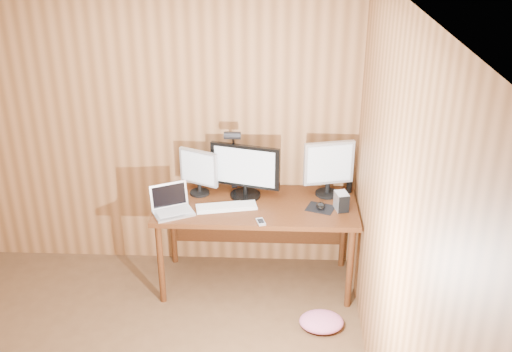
# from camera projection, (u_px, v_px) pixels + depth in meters

# --- Properties ---
(room_shell) EXTENTS (4.00, 4.00, 4.00)m
(room_shell) POSITION_uv_depth(u_px,v_px,m) (65.00, 261.00, 3.12)
(room_shell) COLOR brown
(room_shell) RESTS_ON ground
(desk) EXTENTS (1.60, 0.70, 0.75)m
(desk) POSITION_uv_depth(u_px,v_px,m) (257.00, 213.00, 4.88)
(desk) COLOR #47220E
(desk) RESTS_ON floor
(monitor_center) EXTENTS (0.56, 0.25, 0.45)m
(monitor_center) POSITION_uv_depth(u_px,v_px,m) (245.00, 170.00, 4.79)
(monitor_center) COLOR black
(monitor_center) RESTS_ON desk
(monitor_left) EXTENTS (0.32, 0.17, 0.39)m
(monitor_left) POSITION_uv_depth(u_px,v_px,m) (199.00, 171.00, 4.84)
(monitor_left) COLOR black
(monitor_left) RESTS_ON desk
(monitor_right) EXTENTS (0.41, 0.19, 0.46)m
(monitor_right) POSITION_uv_depth(u_px,v_px,m) (329.00, 167.00, 4.81)
(monitor_right) COLOR black
(monitor_right) RESTS_ON desk
(laptop) EXTENTS (0.37, 0.34, 0.21)m
(laptop) POSITION_uv_depth(u_px,v_px,m) (172.00, 205.00, 4.63)
(laptop) COLOR silver
(laptop) RESTS_ON desk
(keyboard) EXTENTS (0.49, 0.24, 0.02)m
(keyboard) POSITION_uv_depth(u_px,v_px,m) (226.00, 207.00, 4.70)
(keyboard) COLOR white
(keyboard) RESTS_ON desk
(mousepad) EXTENTS (0.26, 0.23, 0.00)m
(mousepad) POSITION_uv_depth(u_px,v_px,m) (320.00, 208.00, 4.70)
(mousepad) COLOR black
(mousepad) RESTS_ON desk
(mouse) EXTENTS (0.11, 0.13, 0.04)m
(mouse) POSITION_uv_depth(u_px,v_px,m) (321.00, 206.00, 4.69)
(mouse) COLOR black
(mouse) RESTS_ON mousepad
(hard_drive) EXTENTS (0.12, 0.15, 0.14)m
(hard_drive) POSITION_uv_depth(u_px,v_px,m) (341.00, 201.00, 4.65)
(hard_drive) COLOR silver
(hard_drive) RESTS_ON desk
(phone) EXTENTS (0.08, 0.12, 0.02)m
(phone) POSITION_uv_depth(u_px,v_px,m) (261.00, 222.00, 4.49)
(phone) COLOR silver
(phone) RESTS_ON desk
(speaker) EXTENTS (0.04, 0.04, 0.11)m
(speaker) POSITION_uv_depth(u_px,v_px,m) (349.00, 186.00, 4.93)
(speaker) COLOR black
(speaker) RESTS_ON desk
(desk_lamp) EXTENTS (0.13, 0.19, 0.58)m
(desk_lamp) POSITION_uv_depth(u_px,v_px,m) (233.00, 151.00, 4.83)
(desk_lamp) COLOR black
(desk_lamp) RESTS_ON desk
(fabric_pile) EXTENTS (0.41, 0.37, 0.11)m
(fabric_pile) POSITION_uv_depth(u_px,v_px,m) (321.00, 322.00, 4.53)
(fabric_pile) COLOR #D3668F
(fabric_pile) RESTS_ON floor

